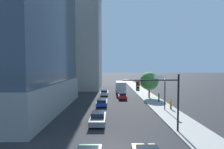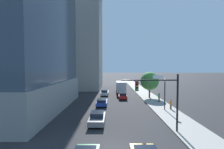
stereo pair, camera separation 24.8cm
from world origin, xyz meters
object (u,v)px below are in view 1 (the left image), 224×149
(box_truck, at_px, (120,87))
(pedestrian_green_shirt, at_px, (159,97))
(pedestrian_orange_shirt, at_px, (171,104))
(traffic_light_pole, at_px, (160,92))
(street_lamp, at_px, (165,89))
(car_blue, at_px, (102,102))
(car_gray, at_px, (98,118))
(car_red, at_px, (122,96))
(construction_building, at_px, (81,30))
(car_white, at_px, (104,93))
(street_tree, at_px, (149,81))

(box_truck, bearing_deg, pedestrian_green_shirt, -57.40)
(box_truck, height_order, pedestrian_green_shirt, box_truck)
(pedestrian_orange_shirt, bearing_deg, traffic_light_pole, -116.39)
(street_lamp, height_order, car_blue, street_lamp)
(car_gray, relative_size, pedestrian_orange_shirt, 2.79)
(car_red, bearing_deg, construction_building, 123.71)
(pedestrian_orange_shirt, bearing_deg, car_gray, -150.65)
(car_white, bearing_deg, car_gray, -90.00)
(car_white, distance_m, car_gray, 20.76)
(car_white, distance_m, car_red, 6.35)
(car_white, height_order, pedestrian_orange_shirt, pedestrian_orange_shirt)
(traffic_light_pole, bearing_deg, box_truck, 95.89)
(car_red, height_order, car_blue, car_red)
(car_gray, bearing_deg, car_blue, 90.00)
(car_white, xyz_separation_m, box_truck, (4.18, 2.32, 1.12))
(pedestrian_orange_shirt, bearing_deg, car_red, 127.48)
(traffic_light_pole, height_order, car_white, traffic_light_pole)
(construction_building, relative_size, car_red, 10.31)
(street_tree, bearing_deg, box_truck, 134.54)
(construction_building, bearing_deg, car_gray, -76.52)
(construction_building, relative_size, traffic_light_pole, 7.02)
(car_red, relative_size, box_truck, 0.64)
(construction_building, bearing_deg, car_red, -56.29)
(traffic_light_pole, height_order, car_red, traffic_light_pole)
(construction_building, xyz_separation_m, pedestrian_orange_shirt, (19.80, -28.26, -18.32))
(traffic_light_pole, bearing_deg, pedestrian_green_shirt, 73.96)
(car_white, distance_m, box_truck, 4.91)
(car_red, distance_m, car_gray, 16.51)
(construction_building, height_order, traffic_light_pole, construction_building)
(construction_building, distance_m, car_white, 24.68)
(car_gray, xyz_separation_m, pedestrian_orange_shirt, (11.48, 6.45, 0.24))
(pedestrian_green_shirt, bearing_deg, car_red, 151.27)
(street_lamp, relative_size, pedestrian_green_shirt, 2.88)
(street_lamp, relative_size, car_white, 1.08)
(car_gray, distance_m, pedestrian_orange_shirt, 13.17)
(street_tree, height_order, car_white, street_tree)
(construction_building, bearing_deg, car_blue, -71.79)
(box_truck, relative_size, pedestrian_orange_shirt, 4.15)
(car_red, bearing_deg, street_tree, 7.90)
(traffic_light_pole, xyz_separation_m, car_gray, (-6.85, 2.86, -3.65))
(street_tree, xyz_separation_m, car_red, (-6.15, -0.85, -3.17))
(street_lamp, bearing_deg, pedestrian_orange_shirt, 15.80)
(car_white, bearing_deg, construction_building, 120.81)
(car_white, relative_size, pedestrian_orange_shirt, 2.93)
(street_tree, xyz_separation_m, car_white, (-10.32, 3.93, -3.21))
(car_white, bearing_deg, car_blue, -90.00)
(traffic_light_pole, bearing_deg, construction_building, 111.99)
(traffic_light_pole, bearing_deg, car_blue, 119.17)
(box_truck, xyz_separation_m, pedestrian_orange_shirt, (7.30, -16.62, -0.87))
(construction_building, distance_m, pedestrian_orange_shirt, 39.07)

